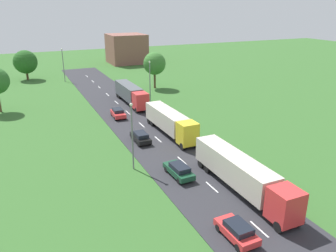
{
  "coord_description": "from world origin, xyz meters",
  "views": [
    {
      "loc": [
        -17.06,
        -8.15,
        18.24
      ],
      "look_at": [
        1.39,
        32.21,
        2.03
      ],
      "focal_mm": 35.53,
      "sensor_mm": 36.0,
      "label": 1
    }
  ],
  "objects": [
    {
      "name": "truck_lead",
      "position": [
        2.27,
        16.11,
        2.11
      ],
      "size": [
        2.52,
        14.76,
        3.5
      ],
      "color": "red",
      "rests_on": "road"
    },
    {
      "name": "lane_marking_centre",
      "position": [
        0.0,
        21.59,
        0.07
      ],
      "size": [
        0.16,
        123.07,
        0.01
      ],
      "color": "white",
      "rests_on": "road"
    },
    {
      "name": "truck_second",
      "position": [
        2.46,
        33.8,
        2.07
      ],
      "size": [
        2.66,
        13.04,
        3.52
      ],
      "color": "yellow",
      "rests_on": "road"
    },
    {
      "name": "distant_building",
      "position": [
        16.9,
        99.03,
        4.65
      ],
      "size": [
        11.49,
        11.39,
        9.29
      ],
      "primitive_type": "cube",
      "color": "brown",
      "rests_on": "ground"
    },
    {
      "name": "tree_birch",
      "position": [
        11.66,
        62.03,
        5.69
      ],
      "size": [
        5.12,
        5.12,
        8.27
      ],
      "color": "#513823",
      "rests_on": "ground"
    },
    {
      "name": "car_fourth",
      "position": [
        -2.58,
        32.78,
        0.81
      ],
      "size": [
        1.85,
        4.26,
        1.43
      ],
      "color": "black",
      "rests_on": "road"
    },
    {
      "name": "lamppost_second",
      "position": [
        -6.15,
        25.51,
        4.52
      ],
      "size": [
        0.36,
        0.36,
        8.09
      ],
      "color": "slate",
      "rests_on": "ground"
    },
    {
      "name": "car_third",
      "position": [
        -2.13,
        21.57,
        0.83
      ],
      "size": [
        2.0,
        4.54,
        1.46
      ],
      "color": "#19472D",
      "rests_on": "road"
    },
    {
      "name": "tree_maple",
      "position": [
        -14.78,
        84.37,
        4.56
      ],
      "size": [
        5.91,
        5.91,
        7.53
      ],
      "color": "#513823",
      "rests_on": "ground"
    },
    {
      "name": "lamppost_third",
      "position": [
        6.48,
        51.89,
        4.48
      ],
      "size": [
        0.36,
        0.36,
        8.01
      ],
      "color": "slate",
      "rests_on": "ground"
    },
    {
      "name": "lamppost_fourth",
      "position": [
        -6.33,
        77.93,
        4.6
      ],
      "size": [
        0.36,
        0.36,
        8.24
      ],
      "color": "slate",
      "rests_on": "ground"
    },
    {
      "name": "truck_third",
      "position": [
        2.4,
        51.71,
        2.11
      ],
      "size": [
        2.51,
        13.36,
        3.52
      ],
      "color": "red",
      "rests_on": "road"
    },
    {
      "name": "car_second",
      "position": [
        -2.48,
        10.1,
        0.82
      ],
      "size": [
        1.98,
        4.06,
        1.44
      ],
      "color": "red",
      "rests_on": "road"
    },
    {
      "name": "road",
      "position": [
        0.0,
        24.5,
        0.03
      ],
      "size": [
        10.0,
        140.0,
        0.06
      ],
      "primitive_type": "cube",
      "color": "#2B2B30",
      "rests_on": "ground"
    },
    {
      "name": "car_fifth",
      "position": [
        -2.34,
        44.61,
        0.84
      ],
      "size": [
        2.05,
        4.08,
        1.49
      ],
      "color": "red",
      "rests_on": "road"
    }
  ]
}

